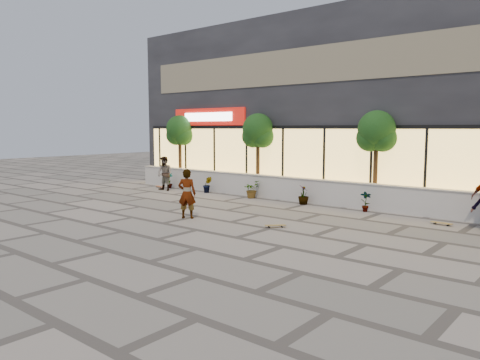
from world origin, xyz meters
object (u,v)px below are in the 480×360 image
Objects in this scene: tree_west at (180,132)px; skater_left at (165,174)px; skateboard_right_near at (441,223)px; skateboard_center at (275,225)px; skater_center at (187,194)px; tree_mideast at (376,134)px; skateboard_left at (160,186)px; tree_midwest at (258,133)px.

tree_west is 2.23× the size of skater_left.
skateboard_right_near is (13.62, 0.14, -0.81)m from skater_left.
skateboard_center is 5.56m from skateboard_right_near.
tree_west reaches higher than skater_center.
skateboard_center is at bearing 162.48° from skater_center.
skateboard_center is (-0.81, -5.81, -2.92)m from tree_mideast.
tree_mideast is at bearing -152.31° from skater_center.
skater_left is 10.31m from skateboard_center.
tree_midwest is at bearing 28.53° from skateboard_left.
tree_west is 6.34× the size of skateboard_center.
tree_west is 10.06m from skater_center.
skateboard_left is 14.76m from skateboard_right_near.
skater_left is at bearing -65.25° from skater_center.
tree_midwest is 6.43m from skateboard_left.
skateboard_left is at bearing -177.32° from skateboard_right_near.
skateboard_center is at bearing -28.51° from tree_west.
skateboard_left is (-7.39, 5.04, -0.82)m from skater_center.
skater_center is at bearing -122.38° from tree_mideast.
skateboard_left is at bearing 111.82° from skateboard_center.
tree_midwest is 2.23× the size of skater_left.
skater_center is at bearing 146.12° from skateboard_center.
skateboard_left is (-10.72, 4.31, 0.00)m from skateboard_center.
tree_west reaches higher than skateboard_right_near.
tree_midwest and tree_mideast have the same top height.
tree_west is 3.28m from skateboard_left.
tree_midwest reaches higher than skater_left.
skateboard_right_near is at bearing -7.62° from tree_west.
skater_center reaches higher than skateboard_left.
skater_center is 8.71m from skateboard_right_near.
tree_west is at bearing 176.88° from skateboard_right_near.
tree_west is 11.50m from tree_mideast.
tree_mideast is (6.00, 0.00, 0.00)m from tree_midwest.
skateboard_right_near is at bearing 11.55° from skateboard_left.
tree_mideast is at bearing 20.78° from skateboard_left.
skateboard_left is at bearing -64.24° from skater_center.
skater_left reaches higher than skateboard_left.
skater_left is at bearing -168.54° from tree_mideast.
skater_left is 2.47× the size of skateboard_left.
tree_midwest is at bearing 0.00° from tree_west.
skater_left is (-6.26, 4.43, -0.01)m from skater_center.
tree_mideast is (11.50, 0.00, 0.00)m from tree_west.
tree_mideast is 5.49× the size of skateboard_right_near.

